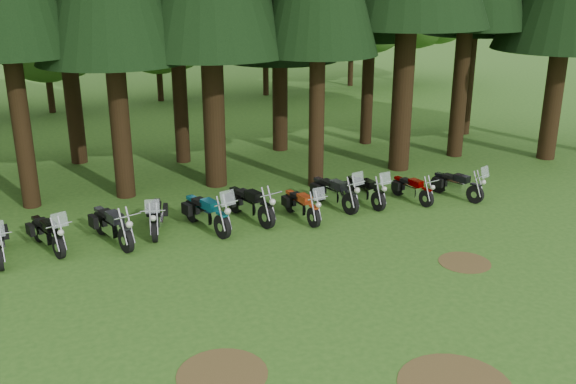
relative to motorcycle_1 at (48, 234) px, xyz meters
name	(u,v)px	position (x,y,z in m)	size (l,w,h in m)	color
ground	(320,301)	(5.89, -5.53, -0.47)	(120.00, 120.00, 0.00)	#2A561A
decid_3	(48,30)	(1.18, 19.60, 4.04)	(6.12, 5.95, 7.65)	#2F1F0F
decid_4	(161,27)	(7.47, 20.79, 3.90)	(5.93, 5.76, 7.41)	#2F1F0F
decid_6	(358,7)	(20.75, 21.48, 4.73)	(7.06, 6.86, 8.82)	#2F1F0F
dirt_patch_0	(222,374)	(2.89, -7.53, -0.47)	(1.80, 1.80, 0.01)	#4C3D1E
dirt_patch_1	(465,262)	(10.39, -5.03, -0.47)	(1.40, 1.40, 0.01)	#4C3D1E
motorcycle_1	(48,234)	(0.00, 0.00, 0.00)	(0.99, 2.20, 1.41)	black
motorcycle_2	(112,227)	(1.75, -0.17, 0.03)	(0.87, 2.35, 0.98)	black
motorcycle_3	(156,217)	(3.07, 0.20, -0.01)	(0.79, 2.20, 1.39)	black
motorcycle_4	(207,214)	(4.53, -0.21, 0.05)	(1.02, 2.45, 1.56)	black
motorcycle_5	(250,205)	(6.00, 0.08, 0.04)	(0.84, 2.39, 1.00)	black
motorcycle_6	(302,206)	(7.53, -0.47, -0.02)	(0.55, 2.16, 1.36)	black
motorcycle_7	(334,193)	(8.96, 0.16, 0.03)	(0.88, 2.37, 1.50)	black
motorcycle_8	(365,191)	(10.06, 0.08, 0.00)	(0.58, 2.22, 1.39)	black
motorcycle_9	(412,190)	(11.69, -0.24, -0.06)	(0.52, 1.95, 0.80)	black
motorcycle_10	(457,185)	(13.32, -0.54, -0.02)	(0.98, 2.10, 1.35)	black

